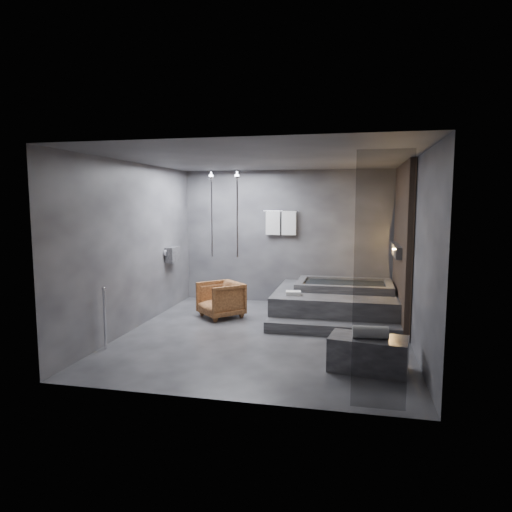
# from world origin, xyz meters

# --- Properties ---
(room) EXTENTS (5.00, 5.04, 2.82)m
(room) POSITION_xyz_m (0.40, 0.24, 1.73)
(room) COLOR #2A2A2C
(room) RESTS_ON ground
(tub_deck) EXTENTS (2.20, 2.00, 0.50)m
(tub_deck) POSITION_xyz_m (1.05, 1.45, 0.25)
(tub_deck) COLOR #2E2E31
(tub_deck) RESTS_ON ground
(tub_step) EXTENTS (2.20, 0.36, 0.18)m
(tub_step) POSITION_xyz_m (1.05, 0.27, 0.09)
(tub_step) COLOR #2E2E31
(tub_step) RESTS_ON ground
(concrete_bench) EXTENTS (1.04, 0.67, 0.44)m
(concrete_bench) POSITION_xyz_m (1.58, -1.24, 0.22)
(concrete_bench) COLOR #303032
(concrete_bench) RESTS_ON ground
(driftwood_chair) EXTENTS (1.01, 1.01, 0.66)m
(driftwood_chair) POSITION_xyz_m (-1.04, 0.97, 0.33)
(driftwood_chair) COLOR #4D2913
(driftwood_chair) RESTS_ON ground
(rolled_towel) EXTENTS (0.45, 0.19, 0.16)m
(rolled_towel) POSITION_xyz_m (1.60, -1.29, 0.52)
(rolled_towel) COLOR silver
(rolled_towel) RESTS_ON concrete_bench
(deck_towel) EXTENTS (0.29, 0.23, 0.07)m
(deck_towel) POSITION_xyz_m (0.33, 0.85, 0.53)
(deck_towel) COLOR silver
(deck_towel) RESTS_ON tub_deck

